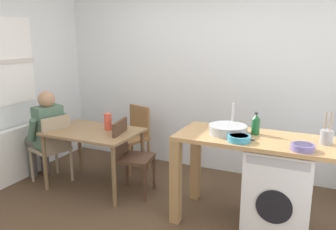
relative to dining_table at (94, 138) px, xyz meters
The scene contains 18 objects.
ground_plane 1.26m from the dining_table, 28.49° to the right, with size 5.46×5.46×0.00m, color #4C3826.
wall_back 1.71m from the dining_table, 52.48° to the left, with size 4.60×0.10×2.70m, color silver.
radiator 1.13m from the dining_table, 168.66° to the right, with size 0.10×0.80×0.70m, color white.
dining_table is the anchor object (origin of this frame).
chair_person_seat 0.58m from the dining_table, 167.54° to the right, with size 0.50×0.50×0.90m.
chair_opposite 0.50m from the dining_table, ahead, with size 0.46×0.46×0.90m.
chair_spare_by_wall 0.79m from the dining_table, 80.92° to the left, with size 0.50×0.50×0.90m.
seated_person 0.71m from the dining_table, behind, with size 0.55×0.54×1.20m.
kitchen_counter 1.74m from the dining_table, ahead, with size 1.50×0.68×0.92m.
washing_machine 2.22m from the dining_table, ahead, with size 0.60×0.61×0.86m.
sink_basin 1.72m from the dining_table, ahead, with size 0.38×0.38×0.09m, color #9EA0A5.
tap 1.74m from the dining_table, ahead, with size 0.02×0.02×0.28m, color #B2B2B7.
bottle_tall_green 1.98m from the dining_table, ahead, with size 0.08×0.08×0.22m.
mixing_bowl 1.89m from the dining_table, ahead, with size 0.21×0.21×0.06m.
utensil_crock 2.60m from the dining_table, ahead, with size 0.11×0.11×0.30m.
colander 2.44m from the dining_table, ahead, with size 0.20×0.20×0.06m.
vase 0.27m from the dining_table, 33.69° to the left, with size 0.09×0.09×0.21m, color #D84C38.
scissors 1.93m from the dining_table, ahead, with size 0.15×0.06×0.01m.
Camera 1 is at (1.57, -2.77, 1.89)m, focal length 36.71 mm.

